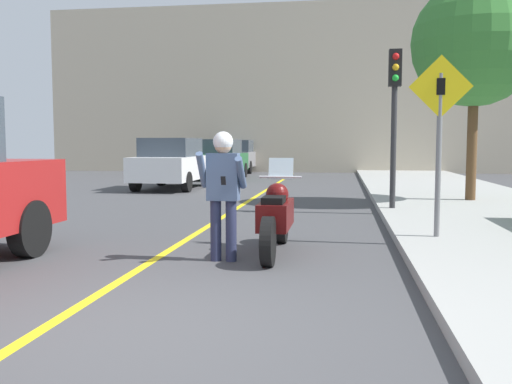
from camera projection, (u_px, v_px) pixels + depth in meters
name	position (u px, v px, depth m)	size (l,w,h in m)	color
ground_plane	(119.00, 328.00, 4.67)	(80.00, 80.00, 0.00)	#424244
road_center_line	(212.00, 224.00, 10.67)	(0.12, 36.00, 0.01)	yellow
building_backdrop	(308.00, 89.00, 29.92)	(28.00, 1.20, 8.75)	beige
motorcycle	(276.00, 217.00, 7.79)	(0.62, 2.29, 1.29)	black
person_biker	(223.00, 183.00, 7.23)	(0.59, 0.46, 1.66)	#282D4C
crossing_sign	(439.00, 128.00, 8.27)	(0.91, 0.08, 2.64)	slate
traffic_light	(395.00, 98.00, 11.91)	(0.26, 0.30, 3.32)	#2D2D30
street_tree	(475.00, 44.00, 13.55)	(3.00, 3.00, 5.25)	brown
parked_car_white	(172.00, 163.00, 18.95)	(1.88, 4.20, 1.68)	black
parked_car_green	(220.00, 159.00, 24.27)	(1.88, 4.20, 1.68)	black
parked_car_grey	(237.00, 156.00, 29.72)	(1.88, 4.20, 1.68)	black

